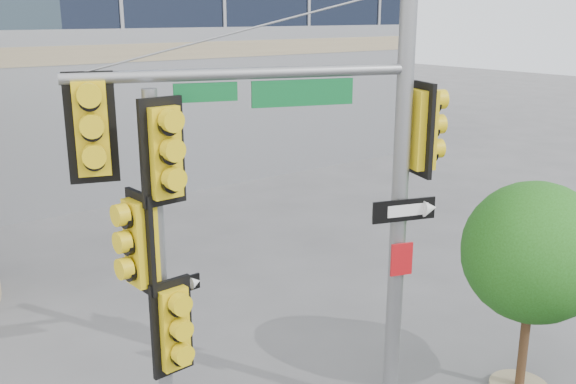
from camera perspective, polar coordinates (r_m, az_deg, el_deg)
main_signal_pole at (r=9.36m, az=3.35°, el=1.73°), size 5.11×2.15×6.84m
secondary_signal_pole at (r=8.80m, az=-11.35°, el=-6.12°), size 0.97×0.72×5.56m
street_tree at (r=11.61m, az=21.01°, el=-5.43°), size 2.46×2.40×3.83m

